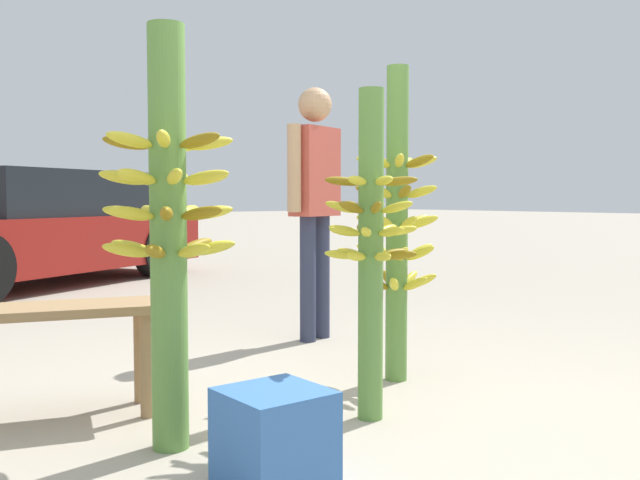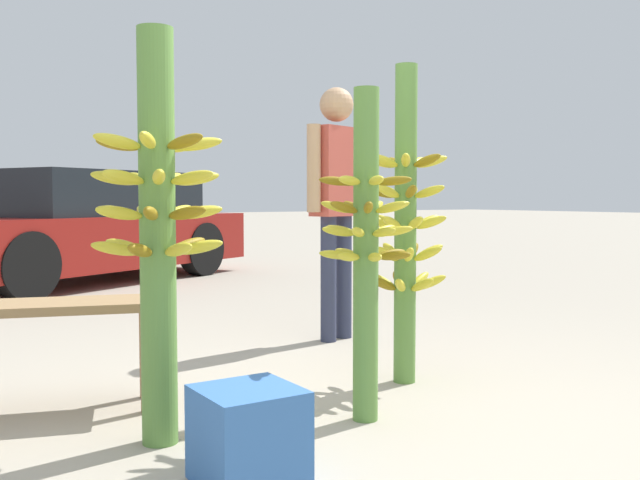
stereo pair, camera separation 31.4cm
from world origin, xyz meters
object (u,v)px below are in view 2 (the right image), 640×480
banana_stalk_right (405,224)px  banana_stalk_left (157,227)px  produce_crate (248,436)px  banana_stalk_center (366,246)px  parked_car (77,228)px  vendor_person (336,187)px  market_bench (17,322)px

banana_stalk_right → banana_stalk_left: bearing=-171.6°
banana_stalk_left → produce_crate: (0.11, -0.54, -0.69)m
banana_stalk_center → parked_car: banana_stalk_center is taller
parked_car → produce_crate: 6.32m
banana_stalk_center → vendor_person: (0.87, 1.52, 0.28)m
banana_stalk_center → vendor_person: bearing=60.3°
parked_car → banana_stalk_center: bearing=150.0°
banana_stalk_center → produce_crate: (-0.74, -0.34, -0.59)m
parked_car → market_bench: bearing=135.7°
banana_stalk_left → vendor_person: 2.18m
banana_stalk_right → market_bench: size_ratio=1.18×
banana_stalk_center → banana_stalk_right: banana_stalk_right is taller
banana_stalk_right → parked_car: (-0.32, 5.49, -0.21)m
banana_stalk_left → banana_stalk_center: bearing=-13.1°
vendor_person → banana_stalk_left: bearing=-160.5°
banana_stalk_center → market_bench: banana_stalk_center is taller
banana_stalk_left → banana_stalk_right: bearing=8.4°
banana_stalk_center → produce_crate: 1.01m
banana_stalk_right → vendor_person: size_ratio=0.97×
banana_stalk_center → banana_stalk_right: (0.55, 0.41, 0.07)m
vendor_person → parked_car: vendor_person is taller
banana_stalk_left → vendor_person: bearing=37.6°
produce_crate → market_bench: bearing=112.5°
market_bench → parked_car: (1.48, 5.00, 0.20)m
parked_car → produce_crate: size_ratio=13.78×
banana_stalk_left → banana_stalk_center: size_ratio=1.13×
vendor_person → produce_crate: vendor_person is taller
banana_stalk_center → parked_car: bearing=87.8°
banana_stalk_right → vendor_person: 1.18m
banana_stalk_left → parked_car: banana_stalk_left is taller
market_bench → produce_crate: 1.36m
vendor_person → parked_car: 4.44m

